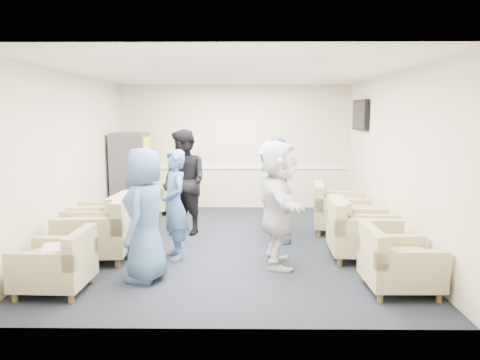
{
  "coord_description": "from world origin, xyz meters",
  "views": [
    {
      "loc": [
        0.22,
        -7.28,
        2.06
      ],
      "look_at": [
        0.14,
        0.2,
        1.01
      ],
      "focal_mm": 35.0,
      "sensor_mm": 36.0,
      "label": 1
    }
  ],
  "objects_px": {
    "person_mid_right": "(278,190)",
    "person_back_right": "(271,186)",
    "person_back_left": "(184,182)",
    "person_mid_left": "(175,205)",
    "armchair_right_midnear": "(358,234)",
    "armchair_corner": "(168,198)",
    "armchair_left_far": "(100,225)",
    "person_front_right": "(279,204)",
    "armchair_left_near": "(59,266)",
    "armchair_right_far": "(337,212)",
    "person_front_left": "(145,215)",
    "vending_machine": "(131,174)",
    "armchair_left_mid": "(99,234)",
    "armchair_right_near": "(396,265)",
    "armchair_right_midfar": "(360,227)"
  },
  "relations": [
    {
      "from": "person_mid_right",
      "to": "person_back_right",
      "type": "bearing_deg",
      "value": -6.83
    },
    {
      "from": "person_back_left",
      "to": "person_mid_left",
      "type": "bearing_deg",
      "value": -43.38
    },
    {
      "from": "armchair_right_midnear",
      "to": "armchair_corner",
      "type": "height_order",
      "value": "armchair_right_midnear"
    },
    {
      "from": "armchair_left_far",
      "to": "person_front_right",
      "type": "bearing_deg",
      "value": 76.64
    },
    {
      "from": "armchair_left_near",
      "to": "person_front_right",
      "type": "bearing_deg",
      "value": 112.41
    },
    {
      "from": "armchair_right_midnear",
      "to": "person_mid_left",
      "type": "distance_m",
      "value": 2.66
    },
    {
      "from": "armchair_right_far",
      "to": "person_back_left",
      "type": "distance_m",
      "value": 2.72
    },
    {
      "from": "armchair_right_far",
      "to": "armchair_corner",
      "type": "xyz_separation_m",
      "value": [
        -3.25,
        1.62,
        -0.05
      ]
    },
    {
      "from": "person_mid_left",
      "to": "person_front_right",
      "type": "relative_size",
      "value": 0.91
    },
    {
      "from": "person_front_left",
      "to": "person_mid_left",
      "type": "xyz_separation_m",
      "value": [
        0.23,
        0.88,
        -0.04
      ]
    },
    {
      "from": "armchair_corner",
      "to": "armchair_left_far",
      "type": "bearing_deg",
      "value": 37.41
    },
    {
      "from": "armchair_right_far",
      "to": "person_mid_right",
      "type": "relative_size",
      "value": 0.6
    },
    {
      "from": "armchair_left_far",
      "to": "person_back_right",
      "type": "relative_size",
      "value": 0.6
    },
    {
      "from": "armchair_right_far",
      "to": "vending_machine",
      "type": "bearing_deg",
      "value": 79.46
    },
    {
      "from": "person_back_left",
      "to": "armchair_right_far",
      "type": "bearing_deg",
      "value": 47.71
    },
    {
      "from": "person_mid_left",
      "to": "person_back_left",
      "type": "height_order",
      "value": "person_back_left"
    },
    {
      "from": "armchair_left_far",
      "to": "armchair_right_far",
      "type": "relative_size",
      "value": 0.93
    },
    {
      "from": "armchair_corner",
      "to": "person_mid_right",
      "type": "xyz_separation_m",
      "value": [
        2.16,
        -2.33,
        0.54
      ]
    },
    {
      "from": "armchair_right_far",
      "to": "person_mid_left",
      "type": "xyz_separation_m",
      "value": [
        -2.62,
        -1.56,
        0.42
      ]
    },
    {
      "from": "armchair_right_far",
      "to": "person_front_left",
      "type": "height_order",
      "value": "person_front_left"
    },
    {
      "from": "armchair_right_midnear",
      "to": "armchair_right_far",
      "type": "height_order",
      "value": "armchair_right_far"
    },
    {
      "from": "armchair_right_far",
      "to": "person_mid_right",
      "type": "bearing_deg",
      "value": 130.75
    },
    {
      "from": "armchair_left_near",
      "to": "armchair_right_midnear",
      "type": "xyz_separation_m",
      "value": [
        3.79,
        1.32,
        0.05
      ]
    },
    {
      "from": "armchair_left_mid",
      "to": "person_front_right",
      "type": "xyz_separation_m",
      "value": [
        2.54,
        -0.24,
        0.48
      ]
    },
    {
      "from": "armchair_left_far",
      "to": "person_back_right",
      "type": "xyz_separation_m",
      "value": [
        2.72,
        1.06,
        0.45
      ]
    },
    {
      "from": "armchair_left_mid",
      "to": "armchair_corner",
      "type": "height_order",
      "value": "armchair_left_mid"
    },
    {
      "from": "armchair_right_midnear",
      "to": "vending_machine",
      "type": "xyz_separation_m",
      "value": [
        -3.94,
        2.86,
        0.49
      ]
    },
    {
      "from": "armchair_right_midnear",
      "to": "person_mid_left",
      "type": "bearing_deg",
      "value": 92.74
    },
    {
      "from": "armchair_right_far",
      "to": "person_front_left",
      "type": "bearing_deg",
      "value": 138.51
    },
    {
      "from": "armchair_left_far",
      "to": "armchair_right_near",
      "type": "relative_size",
      "value": 1.17
    },
    {
      "from": "armchair_corner",
      "to": "person_back_right",
      "type": "height_order",
      "value": "person_back_right"
    },
    {
      "from": "armchair_right_midfar",
      "to": "armchair_right_far",
      "type": "height_order",
      "value": "armchair_right_far"
    },
    {
      "from": "person_back_right",
      "to": "person_mid_right",
      "type": "height_order",
      "value": "person_mid_right"
    },
    {
      "from": "armchair_right_midnear",
      "to": "person_front_left",
      "type": "height_order",
      "value": "person_front_left"
    },
    {
      "from": "armchair_left_far",
      "to": "person_back_left",
      "type": "height_order",
      "value": "person_back_left"
    },
    {
      "from": "person_back_left",
      "to": "person_mid_right",
      "type": "relative_size",
      "value": 1.06
    },
    {
      "from": "armchair_left_near",
      "to": "person_mid_right",
      "type": "xyz_separation_m",
      "value": [
        2.69,
        2.16,
        0.55
      ]
    },
    {
      "from": "person_back_right",
      "to": "armchair_right_midfar",
      "type": "bearing_deg",
      "value": -140.18
    },
    {
      "from": "vending_machine",
      "to": "person_back_right",
      "type": "height_order",
      "value": "vending_machine"
    },
    {
      "from": "person_front_left",
      "to": "armchair_right_near",
      "type": "bearing_deg",
      "value": 90.9
    },
    {
      "from": "armchair_right_midnear",
      "to": "vending_machine",
      "type": "distance_m",
      "value": 4.89
    },
    {
      "from": "person_mid_left",
      "to": "person_back_left",
      "type": "bearing_deg",
      "value": 157.51
    },
    {
      "from": "armchair_left_far",
      "to": "armchair_right_near",
      "type": "distance_m",
      "value": 4.4
    },
    {
      "from": "armchair_left_far",
      "to": "armchair_right_midfar",
      "type": "relative_size",
      "value": 1.14
    },
    {
      "from": "armchair_left_mid",
      "to": "person_mid_left",
      "type": "distance_m",
      "value": 1.15
    },
    {
      "from": "armchair_right_far",
      "to": "armchair_corner",
      "type": "height_order",
      "value": "armchair_right_far"
    },
    {
      "from": "armchair_left_near",
      "to": "armchair_corner",
      "type": "bearing_deg",
      "value": 175.04
    },
    {
      "from": "armchair_right_near",
      "to": "person_back_left",
      "type": "bearing_deg",
      "value": 45.21
    },
    {
      "from": "armchair_right_far",
      "to": "armchair_corner",
      "type": "distance_m",
      "value": 3.64
    },
    {
      "from": "armchair_right_midfar",
      "to": "person_front_left",
      "type": "distance_m",
      "value": 3.38
    }
  ]
}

